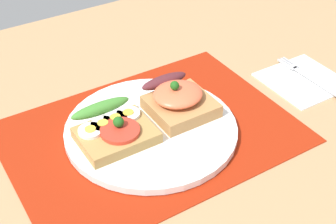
% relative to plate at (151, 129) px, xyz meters
% --- Properties ---
extents(ground_plane, '(1.20, 0.90, 0.03)m').
position_rel_plate_xyz_m(ground_plane, '(0.00, 0.00, -0.02)').
color(ground_plane, tan).
extents(placemat, '(0.42, 0.31, 0.00)m').
position_rel_plate_xyz_m(placemat, '(0.00, 0.00, -0.01)').
color(placemat, '#9E210A').
rests_on(placemat, ground_plane).
extents(plate, '(0.26, 0.26, 0.01)m').
position_rel_plate_xyz_m(plate, '(0.00, 0.00, 0.00)').
color(plate, white).
rests_on(plate, placemat).
extents(sandwich_egg_tomato, '(0.11, 0.10, 0.04)m').
position_rel_plate_xyz_m(sandwich_egg_tomato, '(-0.06, 0.01, 0.02)').
color(sandwich_egg_tomato, '#AB8347').
rests_on(sandwich_egg_tomato, plate).
extents(sandwich_salmon, '(0.09, 0.10, 0.06)m').
position_rel_plate_xyz_m(sandwich_salmon, '(0.06, 0.01, 0.03)').
color(sandwich_salmon, '#B17E48').
rests_on(sandwich_salmon, plate).
extents(napkin, '(0.13, 0.13, 0.01)m').
position_rel_plate_xyz_m(napkin, '(0.30, -0.02, -0.01)').
color(napkin, white).
rests_on(napkin, ground_plane).
extents(fork, '(0.02, 0.15, 0.00)m').
position_rel_plate_xyz_m(fork, '(0.31, -0.02, -0.00)').
color(fork, '#B7B7BC').
rests_on(fork, napkin).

